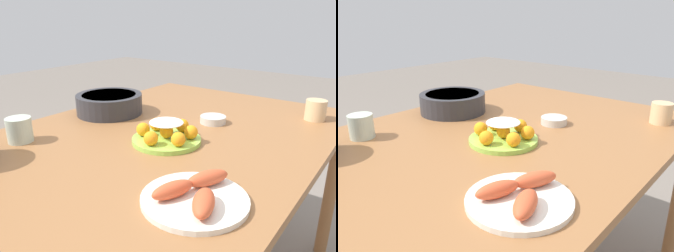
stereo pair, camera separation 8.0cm
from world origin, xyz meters
TOP-DOWN VIEW (x-y plane):
  - dining_table at (0.00, 0.00)m, footprint 1.46×1.08m
  - cake_plate at (-0.10, -0.06)m, footprint 0.24×0.24m
  - serving_bowl at (0.03, 0.36)m, footprint 0.29×0.29m
  - sauce_bowl at (0.19, -0.09)m, footprint 0.11×0.11m
  - seafood_platter at (-0.37, -0.35)m, footprint 0.26×0.26m
  - cup_near at (0.48, -0.41)m, footprint 0.08×0.08m
  - cup_far at (-0.40, 0.36)m, footprint 0.09×0.09m

SIDE VIEW (x-z plane):
  - dining_table at x=0.00m, z-range 0.30..1.08m
  - sauce_bowl at x=0.19m, z-range 0.78..0.81m
  - seafood_platter at x=-0.37m, z-range 0.77..0.82m
  - cake_plate at x=-0.10m, z-range 0.76..0.85m
  - cup_near at x=0.48m, z-range 0.78..0.86m
  - cup_far at x=-0.40m, z-range 0.78..0.86m
  - serving_bowl at x=0.03m, z-range 0.78..0.87m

